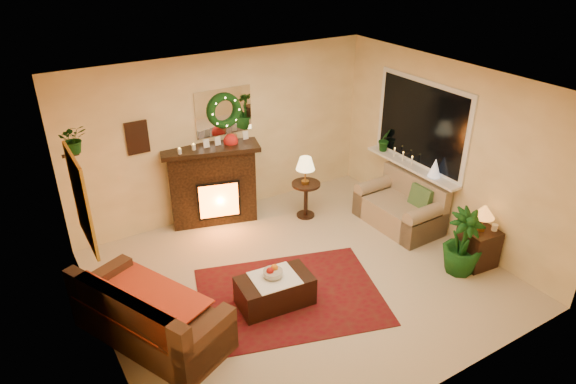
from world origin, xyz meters
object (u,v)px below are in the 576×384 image
sofa (150,306)px  side_table_round (306,198)px  loveseat (400,201)px  end_table_square (477,247)px  fireplace (213,189)px  coffee_table (275,290)px

sofa → side_table_round: (3.00, 1.41, -0.10)m
loveseat → end_table_square: 1.39m
sofa → side_table_round: 3.32m
fireplace → side_table_round: bearing=-10.7°
loveseat → coffee_table: (-2.62, -0.66, -0.21)m
coffee_table → sofa: bearing=176.8°
end_table_square → coffee_table: size_ratio=0.60×
sofa → end_table_square: size_ratio=3.37×
fireplace → coffee_table: size_ratio=1.43×
fireplace → coffee_table: 2.34m
side_table_round → fireplace: bearing=153.3°
sofa → end_table_square: sofa is taller
end_table_square → fireplace: bearing=130.9°
sofa → coffee_table: bearing=-33.3°
side_table_round → end_table_square: (1.30, -2.35, -0.06)m
end_table_square → sofa: bearing=167.7°
loveseat → end_table_square: loveseat is taller
loveseat → coffee_table: 2.71m
fireplace → loveseat: (2.41, -1.65, -0.13)m
end_table_square → side_table_round: bearing=118.8°
loveseat → end_table_square: (0.20, -1.37, -0.15)m
side_table_round → coffee_table: 2.25m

